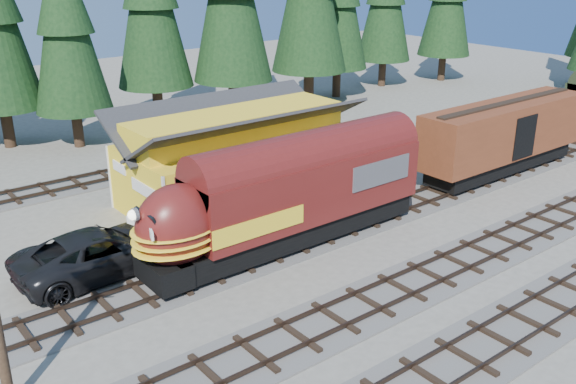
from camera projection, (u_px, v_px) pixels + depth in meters
ground at (376, 268)px, 27.56m from camera, size 120.00×120.00×0.00m
track_siding at (450, 190)px, 36.25m from camera, size 68.00×3.20×0.33m
track_main_south at (547, 223)px, 31.86m from camera, size 68.00×3.20×0.33m
track_spur at (10, 199)px, 34.95m from camera, size 32.00×3.20×0.33m
depot at (237, 146)px, 34.19m from camera, size 12.80×7.00×5.30m
locomotive at (280, 201)px, 28.42m from camera, size 14.65×2.91×3.98m
boxcar at (504, 135)px, 38.10m from camera, size 12.82×2.75×4.03m
pickup_truck_a at (100, 252)px, 26.76m from camera, size 7.21×3.58×1.96m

